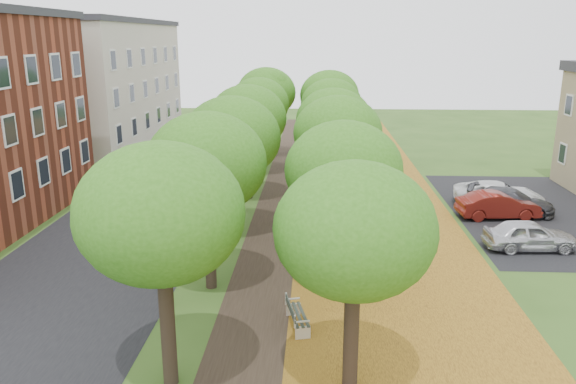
# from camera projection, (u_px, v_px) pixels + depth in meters

# --- Properties ---
(street_asphalt) EXTENTS (8.00, 70.00, 0.01)m
(street_asphalt) POSITION_uv_depth(u_px,v_px,m) (144.00, 212.00, 29.85)
(street_asphalt) COLOR black
(street_asphalt) RESTS_ON ground
(footpath) EXTENTS (3.20, 70.00, 0.01)m
(footpath) POSITION_uv_depth(u_px,v_px,m) (284.00, 214.00, 29.49)
(footpath) COLOR black
(footpath) RESTS_ON ground
(leaf_verge) EXTENTS (7.50, 70.00, 0.01)m
(leaf_verge) POSITION_uv_depth(u_px,v_px,m) (380.00, 216.00, 29.24)
(leaf_verge) COLOR #AB751F
(leaf_verge) RESTS_ON ground
(parking_lot) EXTENTS (9.00, 16.00, 0.01)m
(parking_lot) POSITION_uv_depth(u_px,v_px,m) (538.00, 212.00, 29.79)
(parking_lot) COLOR black
(parking_lot) RESTS_ON ground
(tree_row_west) EXTENTS (4.16, 34.16, 6.42)m
(tree_row_west) POSITION_uv_depth(u_px,v_px,m) (241.00, 127.00, 28.36)
(tree_row_west) COLOR black
(tree_row_west) RESTS_ON ground
(tree_row_east) EXTENTS (4.16, 34.16, 6.42)m
(tree_row_east) POSITION_uv_depth(u_px,v_px,m) (336.00, 127.00, 28.12)
(tree_row_east) COLOR black
(tree_row_east) RESTS_ON ground
(building_cream) EXTENTS (10.30, 20.30, 10.40)m
(building_cream) POSITION_uv_depth(u_px,v_px,m) (91.00, 84.00, 46.24)
(building_cream) COLOR beige
(building_cream) RESTS_ON ground
(bench) EXTENTS (0.87, 1.79, 0.81)m
(bench) POSITION_uv_depth(u_px,v_px,m) (296.00, 315.00, 17.95)
(bench) COLOR #242D28
(bench) RESTS_ON ground
(car_silver) EXTENTS (3.97, 1.78, 1.32)m
(car_silver) POSITION_uv_depth(u_px,v_px,m) (530.00, 235.00, 24.46)
(car_silver) COLOR silver
(car_silver) RESTS_ON ground
(car_red) EXTENTS (4.24, 1.84, 1.36)m
(car_red) POSITION_uv_depth(u_px,v_px,m) (498.00, 205.00, 28.73)
(car_red) COLOR maroon
(car_red) RESTS_ON ground
(car_grey) EXTENTS (4.74, 3.29, 1.27)m
(car_grey) POSITION_uv_depth(u_px,v_px,m) (511.00, 201.00, 29.64)
(car_grey) COLOR #37383D
(car_grey) RESTS_ON ground
(car_white) EXTENTS (5.06, 2.87, 1.33)m
(car_white) POSITION_uv_depth(u_px,v_px,m) (499.00, 194.00, 30.81)
(car_white) COLOR silver
(car_white) RESTS_ON ground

